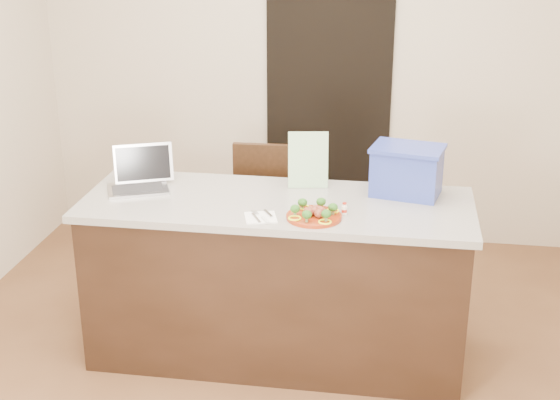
% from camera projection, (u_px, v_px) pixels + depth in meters
% --- Properties ---
extents(ground, '(4.00, 4.00, 0.00)m').
position_uv_depth(ground, '(270.00, 377.00, 4.20)').
color(ground, brown).
rests_on(ground, ground).
extents(room_shell, '(4.00, 4.00, 4.00)m').
position_uv_depth(room_shell, '(268.00, 80.00, 3.62)').
color(room_shell, white).
rests_on(room_shell, ground).
extents(doorway, '(0.90, 0.02, 2.00)m').
position_uv_depth(doorway, '(328.00, 107.00, 5.65)').
color(doorway, black).
rests_on(doorway, ground).
extents(island, '(2.06, 0.76, 0.92)m').
position_uv_depth(island, '(277.00, 279.00, 4.27)').
color(island, black).
rests_on(island, ground).
extents(plate, '(0.28, 0.28, 0.02)m').
position_uv_depth(plate, '(314.00, 216.00, 3.87)').
color(plate, maroon).
rests_on(plate, island).
extents(meatballs, '(0.11, 0.10, 0.04)m').
position_uv_depth(meatballs, '(314.00, 211.00, 3.87)').
color(meatballs, brown).
rests_on(meatballs, plate).
extents(broccoli, '(0.23, 0.23, 0.04)m').
position_uv_depth(broccoli, '(314.00, 208.00, 3.86)').
color(broccoli, '#1E4D14').
rests_on(broccoli, plate).
extents(pepper_rings, '(0.24, 0.24, 0.01)m').
position_uv_depth(pepper_rings, '(314.00, 214.00, 3.87)').
color(pepper_rings, '#F2FF1A').
rests_on(pepper_rings, plate).
extents(napkin, '(0.19, 0.19, 0.01)m').
position_uv_depth(napkin, '(261.00, 217.00, 3.88)').
color(napkin, white).
rests_on(napkin, island).
extents(fork, '(0.07, 0.16, 0.00)m').
position_uv_depth(fork, '(257.00, 215.00, 3.89)').
color(fork, '#B0B0B5').
rests_on(fork, napkin).
extents(knife, '(0.06, 0.17, 0.01)m').
position_uv_depth(knife, '(266.00, 218.00, 3.86)').
color(knife, silver).
rests_on(knife, napkin).
extents(yogurt_bottle, '(0.03, 0.03, 0.06)m').
position_uv_depth(yogurt_bottle, '(344.00, 209.00, 3.92)').
color(yogurt_bottle, white).
rests_on(yogurt_bottle, island).
extents(laptop, '(0.38, 0.37, 0.23)m').
position_uv_depth(laptop, '(141.00, 177.00, 4.28)').
color(laptop, '#A3A2A7').
rests_on(laptop, island).
extents(leaflet, '(0.22, 0.08, 0.31)m').
position_uv_depth(leaflet, '(308.00, 160.00, 4.25)').
color(leaflet, white).
rests_on(leaflet, island).
extents(blue_box, '(0.42, 0.34, 0.27)m').
position_uv_depth(blue_box, '(407.00, 170.00, 4.15)').
color(blue_box, '#2B3B9C').
rests_on(blue_box, island).
extents(chair, '(0.45, 0.45, 0.99)m').
position_uv_depth(chair, '(265.00, 215.00, 4.87)').
color(chair, '#382010').
rests_on(chair, ground).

